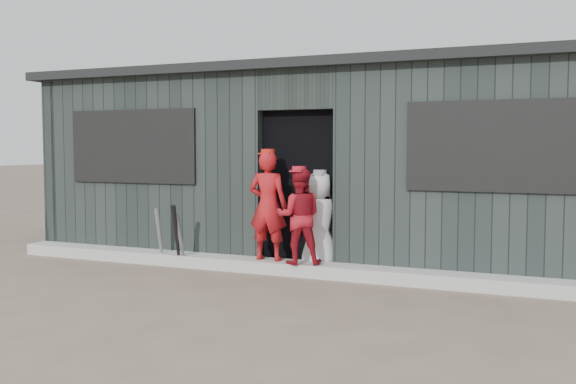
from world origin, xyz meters
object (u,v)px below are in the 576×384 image
at_px(bat_right, 176,236).
at_px(bat_mid, 181,241).
at_px(player_grey_back, 320,222).
at_px(player_red_right, 299,216).
at_px(bat_left, 160,236).
at_px(dugout, 334,165).
at_px(player_red_left, 268,206).

bearing_deg(bat_right, bat_mid, 41.13).
bearing_deg(player_grey_back, player_red_right, 54.36).
height_order(bat_mid, bat_right, bat_right).
height_order(bat_left, dugout, dugout).
xyz_separation_m(player_red_left, player_grey_back, (0.57, 0.29, -0.20)).
xyz_separation_m(bat_mid, dugout, (1.41, 1.88, 0.94)).
relative_size(player_red_right, dugout, 0.14).
distance_m(player_red_left, player_grey_back, 0.67).
relative_size(bat_right, player_red_left, 0.63).
xyz_separation_m(bat_right, player_red_right, (1.62, 0.14, 0.31)).
bearing_deg(bat_right, player_grey_back, 16.67).
bearing_deg(player_grey_back, dugout, -95.96).
height_order(bat_right, player_grey_back, player_grey_back).
bearing_deg(player_grey_back, bat_right, -1.29).
xyz_separation_m(player_red_left, dugout, (0.28, 1.68, 0.47)).
xyz_separation_m(bat_right, dugout, (1.45, 1.91, 0.88)).
relative_size(bat_right, dugout, 0.10).
height_order(player_red_right, player_grey_back, player_red_right).
bearing_deg(bat_mid, bat_right, -138.87).
relative_size(bat_left, bat_mid, 1.08).
relative_size(bat_left, player_red_right, 0.66).
bearing_deg(bat_right, bat_left, 159.92).
xyz_separation_m(player_red_right, player_grey_back, (0.12, 0.39, -0.10)).
relative_size(player_red_left, player_red_right, 1.18).
distance_m(player_red_left, dugout, 1.76).
height_order(bat_mid, dugout, dugout).
height_order(bat_mid, player_grey_back, player_grey_back).
bearing_deg(bat_left, player_red_left, 4.22).
bearing_deg(player_red_right, bat_right, -16.13).
xyz_separation_m(player_red_left, player_red_right, (0.45, -0.10, -0.10)).
bearing_deg(bat_right, dugout, 52.74).
distance_m(bat_left, player_red_right, 1.99).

